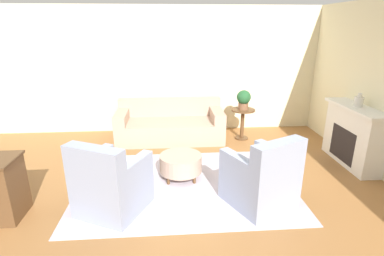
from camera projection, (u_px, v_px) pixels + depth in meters
name	position (u px, v px, depth m)	size (l,w,h in m)	color
ground_plane	(185.00, 185.00, 4.70)	(16.00, 16.00, 0.00)	#996638
wall_back	(178.00, 70.00, 6.83)	(9.36, 0.12, 2.80)	beige
rug	(185.00, 184.00, 4.70)	(3.30, 2.37, 0.01)	#BCB2C1
couch	(170.00, 126.00, 6.52)	(2.26, 0.99, 0.84)	tan
armchair_left	(110.00, 185.00, 3.91)	(1.05, 1.07, 1.01)	#8E99B2
armchair_right	(262.00, 180.00, 4.05)	(1.05, 1.07, 1.01)	#8E99B2
ottoman_table	(181.00, 163.00, 4.83)	(0.68, 0.68, 0.39)	tan
side_table	(243.00, 119.00, 6.48)	(0.51, 0.51, 0.67)	brown
fireplace	(353.00, 134.00, 5.27)	(0.44, 1.40, 1.06)	white
vase_mantel_near	(359.00, 101.00, 5.07)	(0.15, 0.15, 0.23)	silver
potted_plant_on_side_table	(244.00, 99.00, 6.33)	(0.30, 0.30, 0.41)	brown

